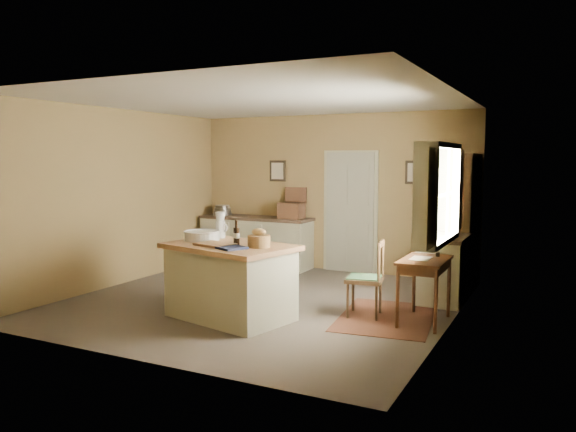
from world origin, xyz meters
name	(u,v)px	position (x,y,z in m)	size (l,w,h in m)	color
ground	(262,301)	(0.00, 0.00, 0.00)	(5.00, 5.00, 0.00)	#63564B
wall_back	(332,193)	(0.00, 2.50, 1.35)	(5.00, 0.10, 2.70)	olive
wall_front	(131,221)	(0.00, -2.50, 1.35)	(5.00, 0.10, 2.70)	olive
wall_left	(119,197)	(-2.50, 0.00, 1.35)	(0.10, 5.00, 2.70)	olive
wall_right	(453,210)	(2.50, 0.00, 1.35)	(0.10, 5.00, 2.70)	olive
ceiling	(261,100)	(0.00, 0.00, 2.70)	(5.00, 5.00, 0.00)	silver
door	(350,211)	(0.35, 2.47, 1.05)	(0.97, 0.06, 2.11)	#A6A48E
framed_prints	(342,172)	(0.20, 2.48, 1.72)	(2.82, 0.02, 0.38)	black
window	(443,194)	(2.42, -0.20, 1.55)	(0.25, 1.99, 1.12)	#B7B291
work_island	(230,279)	(0.04, -0.86, 0.48)	(1.71, 1.31, 1.20)	#B7B291
sideboard	(256,240)	(-1.34, 2.20, 0.48)	(2.09, 0.59, 1.18)	#B7B291
rug	(387,317)	(1.75, 0.00, 0.00)	(1.10, 1.60, 0.01)	#4F2A19
writing_desk	(425,267)	(2.20, 0.00, 0.66)	(0.51, 0.84, 0.82)	#3B2011
desk_chair	(364,279)	(1.48, -0.06, 0.46)	(0.43, 0.43, 0.92)	#311F11
right_cabinet	(444,267)	(2.20, 1.19, 0.46)	(0.60, 1.07, 0.99)	#B7B291
shelving_unit	(467,222)	(2.35, 2.00, 1.00)	(0.34, 0.91, 2.01)	#311F11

